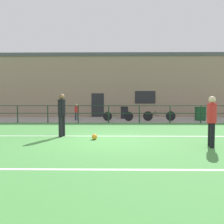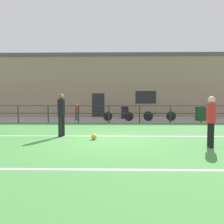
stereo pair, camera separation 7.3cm
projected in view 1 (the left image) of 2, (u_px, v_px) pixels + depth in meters
ground at (104, 140)px, 7.99m from camera, size 60.00×44.00×0.04m
field_line_touchline at (105, 136)px, 8.84m from camera, size 36.00×0.11×0.00m
field_line_hash at (96, 169)px, 4.57m from camera, size 36.00×0.11×0.00m
pavement_strip at (110, 119)px, 16.48m from camera, size 48.00×5.00×0.02m
perimeter_fence at (109, 112)px, 13.94m from camera, size 36.07×0.07×1.15m
clubhouse_facade at (111, 86)px, 20.01m from camera, size 28.00×2.56×5.66m
player_goalkeeper at (62, 112)px, 8.70m from camera, size 0.31×0.47×1.75m
player_striker at (212, 118)px, 6.73m from camera, size 0.28×0.44×1.61m
soccer_ball_match at (94, 137)px, 8.07m from camera, size 0.21×0.21×0.21m
spectator_child at (77, 111)px, 15.49m from camera, size 0.32×0.21×1.21m
bicycle_parked_0 at (118, 116)px, 15.15m from camera, size 2.15×0.04×0.74m
bicycle_parked_1 at (159, 116)px, 15.11m from camera, size 2.29×0.04×0.77m
trash_bin_0 at (200, 114)px, 15.42m from camera, size 0.64×0.54×0.98m
trash_bin_1 at (124, 112)px, 17.16m from camera, size 0.60×0.51×0.96m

